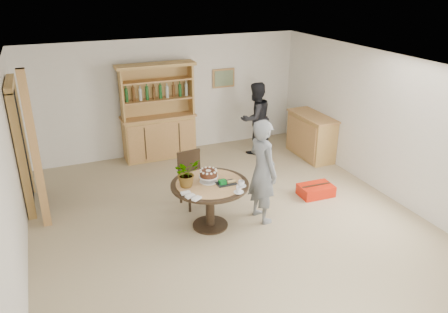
% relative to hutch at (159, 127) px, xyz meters
% --- Properties ---
extents(ground, '(7.00, 7.00, 0.00)m').
position_rel_hutch_xyz_m(ground, '(0.30, -3.24, -0.69)').
color(ground, tan).
rests_on(ground, ground).
extents(room_shell, '(6.04, 7.04, 2.52)m').
position_rel_hutch_xyz_m(room_shell, '(0.30, -3.23, 1.05)').
color(room_shell, white).
rests_on(room_shell, ground).
extents(doorway, '(0.13, 1.10, 2.18)m').
position_rel_hutch_xyz_m(doorway, '(-2.63, -1.24, 0.42)').
color(doorway, black).
rests_on(doorway, ground).
extents(pine_post, '(0.12, 0.12, 2.50)m').
position_rel_hutch_xyz_m(pine_post, '(-2.40, -2.04, 0.56)').
color(pine_post, tan).
rests_on(pine_post, ground).
extents(hutch, '(1.62, 0.54, 2.04)m').
position_rel_hutch_xyz_m(hutch, '(0.00, 0.00, 0.00)').
color(hutch, tan).
rests_on(hutch, ground).
extents(sideboard, '(0.54, 1.26, 0.94)m').
position_rel_hutch_xyz_m(sideboard, '(3.04, -1.24, -0.22)').
color(sideboard, tan).
rests_on(sideboard, ground).
extents(dining_table, '(1.20, 1.20, 0.76)m').
position_rel_hutch_xyz_m(dining_table, '(-0.01, -3.09, -0.08)').
color(dining_table, black).
rests_on(dining_table, ground).
extents(dining_chair, '(0.47, 0.47, 0.95)m').
position_rel_hutch_xyz_m(dining_chair, '(-0.02, -2.26, -0.15)').
color(dining_chair, black).
rests_on(dining_chair, ground).
extents(birthday_cake, '(0.30, 0.30, 0.20)m').
position_rel_hutch_xyz_m(birthday_cake, '(-0.01, -3.04, 0.19)').
color(birthday_cake, white).
rests_on(birthday_cake, dining_table).
extents(flower_vase, '(0.47, 0.44, 0.42)m').
position_rel_hutch_xyz_m(flower_vase, '(-0.36, -3.04, 0.28)').
color(flower_vase, '#3F7233').
rests_on(flower_vase, dining_table).
extents(gift_tray, '(0.30, 0.20, 0.08)m').
position_rel_hutch_xyz_m(gift_tray, '(0.20, -3.21, 0.10)').
color(gift_tray, black).
rests_on(gift_tray, dining_table).
extents(coffee_cup_a, '(0.15, 0.15, 0.09)m').
position_rel_hutch_xyz_m(coffee_cup_a, '(0.39, -3.37, 0.11)').
color(coffee_cup_a, silver).
rests_on(coffee_cup_a, dining_table).
extents(coffee_cup_b, '(0.15, 0.15, 0.08)m').
position_rel_hutch_xyz_m(coffee_cup_b, '(0.27, -3.54, 0.11)').
color(coffee_cup_b, silver).
rests_on(coffee_cup_b, dining_table).
extents(napkins, '(0.24, 0.33, 0.03)m').
position_rel_hutch_xyz_m(napkins, '(-0.42, -3.40, 0.09)').
color(napkins, white).
rests_on(napkins, dining_table).
extents(teen_boy, '(0.48, 0.66, 1.70)m').
position_rel_hutch_xyz_m(teen_boy, '(0.84, -3.19, 0.16)').
color(teen_boy, slate).
rests_on(teen_boy, ground).
extents(adult_person, '(0.90, 0.78, 1.58)m').
position_rel_hutch_xyz_m(adult_person, '(2.03, -0.56, 0.10)').
color(adult_person, black).
rests_on(adult_person, ground).
extents(red_suitcase, '(0.62, 0.42, 0.21)m').
position_rel_hutch_xyz_m(red_suitcase, '(2.12, -2.86, -0.59)').
color(red_suitcase, red).
rests_on(red_suitcase, ground).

